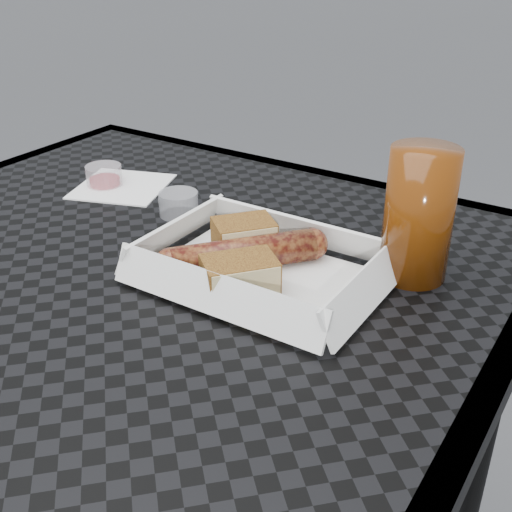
{
  "coord_description": "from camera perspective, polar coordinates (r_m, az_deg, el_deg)",
  "views": [
    {
      "loc": [
        0.45,
        -0.43,
        1.08
      ],
      "look_at": [
        0.14,
        0.06,
        0.78
      ],
      "focal_mm": 45.0,
      "sensor_mm": 36.0,
      "label": 1
    }
  ],
  "objects": [
    {
      "name": "patio_table",
      "position": [
        0.74,
        -11.51,
        -6.42
      ],
      "size": [
        0.8,
        0.8,
        0.74
      ],
      "color": "black",
      "rests_on": "ground"
    },
    {
      "name": "food_tray",
      "position": [
        0.68,
        0.46,
        -1.76
      ],
      "size": [
        0.22,
        0.15,
        0.0
      ],
      "primitive_type": "cube",
      "color": "white",
      "rests_on": "patio_table"
    },
    {
      "name": "bratwurst",
      "position": [
        0.68,
        -1.13,
        0.17
      ],
      "size": [
        0.13,
        0.15,
        0.04
      ],
      "rotation": [
        0.0,
        0.0,
        0.88
      ],
      "color": "brown",
      "rests_on": "food_tray"
    },
    {
      "name": "bread_near",
      "position": [
        0.71,
        -1.08,
        1.64
      ],
      "size": [
        0.08,
        0.08,
        0.04
      ],
      "primitive_type": "cube",
      "rotation": [
        0.0,
        0.0,
        0.88
      ],
      "color": "brown",
      "rests_on": "food_tray"
    },
    {
      "name": "bread_far",
      "position": [
        0.63,
        -1.46,
        -1.77
      ],
      "size": [
        0.08,
        0.09,
        0.04
      ],
      "primitive_type": "cube",
      "rotation": [
        0.0,
        0.0,
        0.88
      ],
      "color": "brown",
      "rests_on": "food_tray"
    },
    {
      "name": "veg_garnish",
      "position": [
        0.61,
        2.26,
        -5.03
      ],
      "size": [
        0.03,
        0.03,
        0.0
      ],
      "color": "#E54809",
      "rests_on": "food_tray"
    },
    {
      "name": "napkin",
      "position": [
        0.93,
        -11.8,
        6.08
      ],
      "size": [
        0.15,
        0.15,
        0.0
      ],
      "primitive_type": "cube",
      "rotation": [
        0.0,
        0.0,
        0.34
      ],
      "color": "white",
      "rests_on": "patio_table"
    },
    {
      "name": "condiment_cup_sauce",
      "position": [
        0.93,
        -13.35,
        6.94
      ],
      "size": [
        0.05,
        0.05,
        0.03
      ],
      "primitive_type": "cylinder",
      "color": "maroon",
      "rests_on": "patio_table"
    },
    {
      "name": "condiment_cup_empty",
      "position": [
        0.82,
        -6.9,
        4.64
      ],
      "size": [
        0.05,
        0.05,
        0.03
      ],
      "primitive_type": "cylinder",
      "color": "silver",
      "rests_on": "patio_table"
    },
    {
      "name": "drink_glass",
      "position": [
        0.67,
        14.27,
        3.58
      ],
      "size": [
        0.07,
        0.07,
        0.14
      ],
      "primitive_type": "cylinder",
      "color": "#512307",
      "rests_on": "patio_table"
    }
  ]
}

